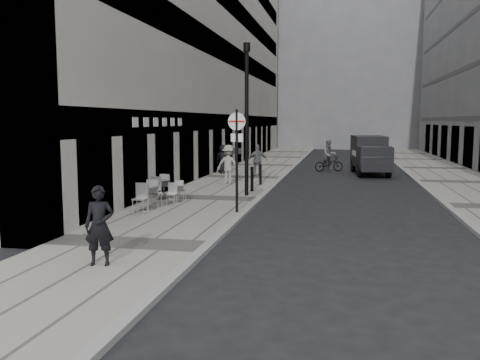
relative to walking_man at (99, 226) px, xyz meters
The scene contains 18 objects.
ground 2.12m from the walking_man, 22.38° to the right, with size 120.00×120.00×0.00m, color black.
sidewalk 17.31m from the walking_man, 90.85° to the left, with size 4.00×60.00×0.12m, color gray.
far_sidewalk 20.37m from the walking_man, 58.13° to the left, with size 4.00×60.00×0.12m, color gray.
building_left 25.46m from the walking_man, 100.15° to the left, with size 4.00×45.00×18.00m, color beige.
building_far 56.28m from the walking_man, 86.64° to the left, with size 24.00×16.00×22.00m, color gray.
walking_man is the anchor object (origin of this frame).
sign_post 6.99m from the walking_man, 76.98° to the left, with size 0.58×0.09×3.40m.
lamppost 10.88m from the walking_man, 83.79° to the left, with size 0.27×0.27×6.10m.
bollard_near 11.84m from the walking_man, 84.45° to the left, with size 0.13×0.13×1.00m, color black.
bollard_far 14.11m from the walking_man, 85.35° to the left, with size 0.12×0.12×0.91m, color black.
panel_van 22.07m from the walking_man, 72.79° to the left, with size 2.26×4.95×2.26m.
cyclist 22.68m from the walking_man, 79.52° to the left, with size 1.93×1.31×1.97m.
pedestrian_a 17.45m from the walking_man, 88.58° to the left, with size 1.03×0.43×1.76m, color slate.
pedestrian_b 14.10m from the walking_man, 91.69° to the left, with size 1.21×0.70×1.88m, color gray.
pedestrian_c 19.03m from the walking_man, 95.60° to the left, with size 0.81×0.53×1.66m, color black.
cafe_table_near 6.56m from the walking_man, 103.13° to the left, with size 0.78×1.75×1.00m.
cafe_table_mid 8.21m from the walking_man, 97.40° to the left, with size 0.62×1.39×0.79m.
cafe_table_far 8.85m from the walking_man, 102.11° to the left, with size 0.74×1.67×0.95m.
Camera 1 is at (3.23, -8.94, 3.15)m, focal length 38.00 mm.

